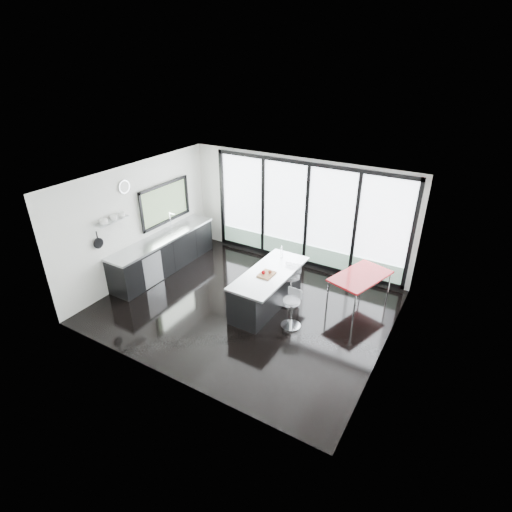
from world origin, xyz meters
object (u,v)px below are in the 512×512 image
Objects in this scene: bar_stool_near at (291,313)px; bar_stool_far at (290,289)px; island at (267,288)px; red_table at (359,290)px.

bar_stool_far is (-0.38, 0.74, 0.04)m from bar_stool_near.
bar_stool_near is at bearing -27.59° from island.
island is 2.03m from red_table.
red_table reaches higher than bar_stool_near.
island reaches higher than bar_stool_near.
red_table is (1.73, 1.06, -0.07)m from island.
bar_stool_far is (0.42, 0.32, -0.07)m from island.
bar_stool_near is 0.88× the size of bar_stool_far.
red_table is (0.93, 1.48, 0.05)m from bar_stool_near.
bar_stool_far reaches higher than bar_stool_near.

